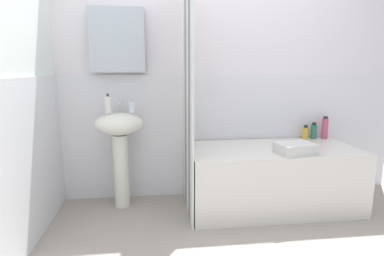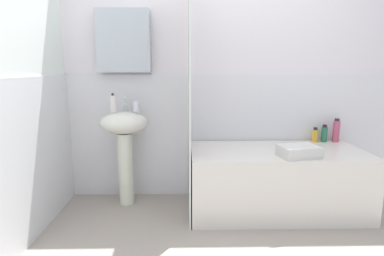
% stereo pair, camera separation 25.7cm
% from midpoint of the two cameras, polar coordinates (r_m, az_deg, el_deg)
% --- Properties ---
extents(wall_back_tiled, '(3.60, 0.18, 2.40)m').
position_cam_midpoint_polar(wall_back_tiled, '(3.10, 1.93, 8.54)').
color(wall_back_tiled, white).
rests_on(wall_back_tiled, ground_plane).
extents(wall_left_tiled, '(0.07, 1.81, 2.40)m').
position_cam_midpoint_polar(wall_left_tiled, '(2.38, -32.91, 5.60)').
color(wall_left_tiled, white).
rests_on(wall_left_tiled, ground_plane).
extents(sink, '(0.44, 0.34, 0.87)m').
position_cam_midpoint_polar(sink, '(2.92, -15.35, -1.90)').
color(sink, silver).
rests_on(sink, ground_plane).
extents(faucet, '(0.03, 0.12, 0.12)m').
position_cam_midpoint_polar(faucet, '(2.96, -15.40, 4.03)').
color(faucet, silver).
rests_on(faucet, sink).
extents(soap_dispenser, '(0.06, 0.06, 0.17)m').
position_cam_midpoint_polar(soap_dispenser, '(2.87, -17.40, 4.05)').
color(soap_dispenser, white).
rests_on(soap_dispenser, sink).
extents(toothbrush_cup, '(0.06, 0.06, 0.09)m').
position_cam_midpoint_polar(toothbrush_cup, '(2.87, -13.27, 3.65)').
color(toothbrush_cup, silver).
rests_on(toothbrush_cup, sink).
extents(bathtub, '(1.50, 0.72, 0.56)m').
position_cam_midpoint_polar(bathtub, '(2.97, 11.75, -8.74)').
color(bathtub, white).
rests_on(bathtub, ground_plane).
extents(shower_curtain, '(0.01, 0.72, 2.00)m').
position_cam_midpoint_polar(shower_curtain, '(2.67, -3.51, 5.14)').
color(shower_curtain, white).
rests_on(shower_curtain, ground_plane).
extents(body_wash_bottle, '(0.06, 0.06, 0.23)m').
position_cam_midpoint_polar(body_wash_bottle, '(3.39, 20.88, -0.03)').
color(body_wash_bottle, '#C54F6E').
rests_on(body_wash_bottle, bathtub).
extents(shampoo_bottle, '(0.06, 0.06, 0.17)m').
position_cam_midpoint_polar(shampoo_bottle, '(3.35, 19.10, -0.57)').
color(shampoo_bottle, '#2A7153').
rests_on(shampoo_bottle, bathtub).
extents(lotion_bottle, '(0.05, 0.05, 0.14)m').
position_cam_midpoint_polar(lotion_bottle, '(3.30, 17.73, -0.85)').
color(lotion_bottle, gold).
rests_on(lotion_bottle, bathtub).
extents(towel_folded, '(0.34, 0.27, 0.09)m').
position_cam_midpoint_polar(towel_folded, '(2.72, 15.63, -3.63)').
color(towel_folded, silver).
rests_on(towel_folded, bathtub).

